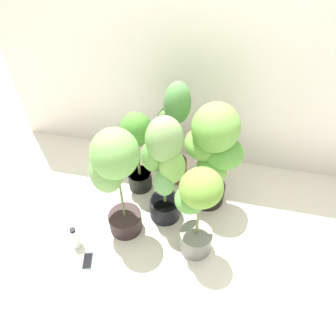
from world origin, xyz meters
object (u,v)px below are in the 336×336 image
at_px(cell_phone, 88,261).
at_px(potted_plant_back_center, 174,127).
at_px(potted_plant_front_left, 114,173).
at_px(potted_plant_front_right, 197,208).
at_px(potted_plant_back_left, 135,145).
at_px(potted_plant_center, 164,167).
at_px(nutrient_bottle, 75,238).
at_px(potted_plant_back_right, 213,149).

bearing_deg(cell_phone, potted_plant_back_center, 51.04).
height_order(potted_plant_front_left, cell_phone, potted_plant_front_left).
xyz_separation_m(potted_plant_front_right, potted_plant_back_left, (-0.57, 0.50, -0.00)).
bearing_deg(cell_phone, potted_plant_center, 34.61).
bearing_deg(potted_plant_front_right, potted_plant_back_left, 138.54).
distance_m(potted_plant_front_right, nutrient_bottle, 0.93).
bearing_deg(potted_plant_center, potted_plant_back_left, 138.22).
height_order(potted_plant_back_left, potted_plant_back_center, potted_plant_back_center).
bearing_deg(potted_plant_front_left, potted_plant_back_right, 34.48).
bearing_deg(potted_plant_front_left, potted_plant_center, 30.85).
distance_m(potted_plant_front_right, cell_phone, 0.89).
distance_m(potted_plant_front_right, potted_plant_center, 0.37).
bearing_deg(potted_plant_front_right, cell_phone, -158.41).
distance_m(potted_plant_center, cell_phone, 0.87).
relative_size(potted_plant_front_right, cell_phone, 4.98).
bearing_deg(potted_plant_back_right, cell_phone, -134.87).
bearing_deg(potted_plant_front_right, nutrient_bottle, -168.49).
height_order(potted_plant_back_center, cell_phone, potted_plant_back_center).
bearing_deg(potted_plant_front_right, potted_plant_back_right, 85.49).
xyz_separation_m(potted_plant_back_center, cell_phone, (-0.43, -0.95, -0.55)).
distance_m(potted_plant_back_right, potted_plant_center, 0.39).
distance_m(potted_plant_front_right, potted_plant_front_left, 0.58).
bearing_deg(potted_plant_center, potted_plant_front_left, -149.15).
xyz_separation_m(potted_plant_back_left, nutrient_bottle, (-0.27, -0.67, -0.37)).
bearing_deg(potted_plant_center, potted_plant_front_right, -41.11).
height_order(potted_plant_front_left, potted_plant_center, potted_plant_center).
distance_m(potted_plant_back_left, nutrient_bottle, 0.81).
relative_size(potted_plant_front_left, potted_plant_back_right, 1.02).
bearing_deg(potted_plant_front_right, potted_plant_front_left, 173.76).
distance_m(potted_plant_front_left, potted_plant_center, 0.34).
bearing_deg(cell_phone, nutrient_bottle, 123.70).
distance_m(potted_plant_front_right, potted_plant_back_left, 0.75).
distance_m(potted_plant_back_center, nutrient_bottle, 1.11).
height_order(potted_plant_front_right, potted_plant_back_left, potted_plant_front_right).
xyz_separation_m(potted_plant_front_right, nutrient_bottle, (-0.84, -0.17, -0.37)).
height_order(potted_plant_front_left, potted_plant_back_center, potted_plant_back_center).
bearing_deg(cell_phone, potted_plant_back_left, 64.48).
relative_size(potted_plant_center, potted_plant_back_left, 1.25).
bearing_deg(potted_plant_center, potted_plant_back_right, 37.66).
bearing_deg(potted_plant_back_center, nutrient_bottle, -123.41).
relative_size(potted_plant_front_right, potted_plant_back_center, 0.83).
bearing_deg(potted_plant_center, cell_phone, -130.64).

